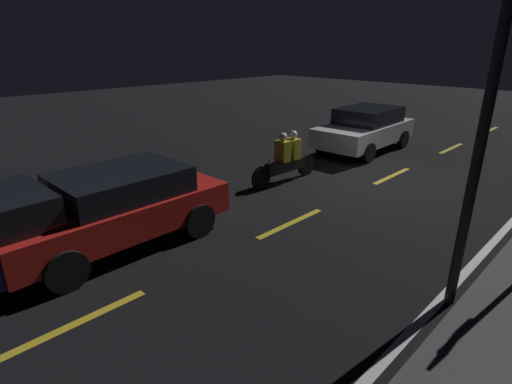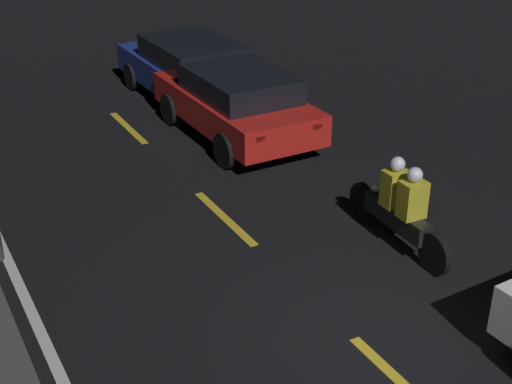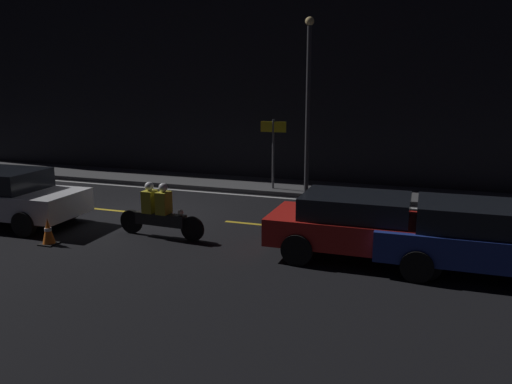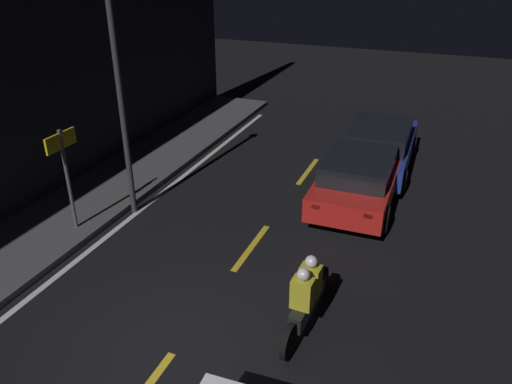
% 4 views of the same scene
% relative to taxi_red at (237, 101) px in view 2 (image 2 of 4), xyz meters
% --- Properties ---
extents(ground_plane, '(56.00, 56.00, 0.00)m').
position_rel_taxi_red_xyz_m(ground_plane, '(-6.44, 1.76, -0.76)').
color(ground_plane, black).
extents(lane_dash_d, '(2.00, 0.14, 0.01)m').
position_rel_taxi_red_xyz_m(lane_dash_d, '(-2.94, 1.76, -0.76)').
color(lane_dash_d, gold).
rests_on(lane_dash_d, ground).
extents(lane_dash_e, '(2.00, 0.14, 0.01)m').
position_rel_taxi_red_xyz_m(lane_dash_e, '(1.56, 1.76, -0.76)').
color(lane_dash_e, gold).
rests_on(lane_dash_e, ground).
extents(taxi_red, '(4.11, 1.98, 1.40)m').
position_rel_taxi_red_xyz_m(taxi_red, '(0.00, 0.00, 0.00)').
color(taxi_red, red).
rests_on(taxi_red, ground).
extents(sedan_blue, '(4.44, 2.02, 1.42)m').
position_rel_taxi_red_xyz_m(sedan_blue, '(2.49, -0.11, 0.00)').
color(sedan_blue, navy).
rests_on(sedan_blue, ground).
extents(motorcycle, '(2.38, 0.39, 1.38)m').
position_rel_taxi_red_xyz_m(motorcycle, '(-4.95, -0.10, -0.12)').
color(motorcycle, black).
rests_on(motorcycle, ground).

